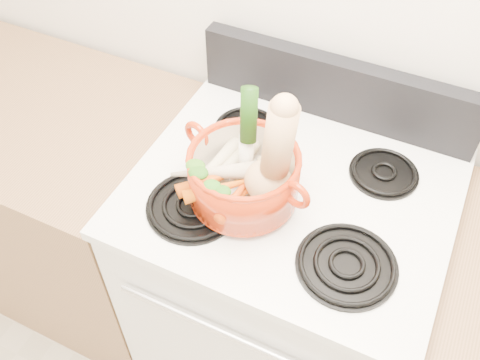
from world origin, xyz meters
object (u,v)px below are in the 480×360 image
at_px(leek, 246,134).
at_px(squash, 271,153).
at_px(dutch_oven, 244,176).
at_px(stove_body, 281,290).

bearing_deg(leek, squash, -48.04).
height_order(dutch_oven, squash, squash).
relative_size(squash, leek, 1.10).
bearing_deg(stove_body, squash, -110.93).
bearing_deg(dutch_oven, squash, 16.82).
height_order(squash, leek, squash).
distance_m(stove_body, squash, 0.68).
distance_m(dutch_oven, squash, 0.12).
xyz_separation_m(squash, leek, (-0.08, 0.04, -0.01)).
distance_m(stove_body, dutch_oven, 0.58).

